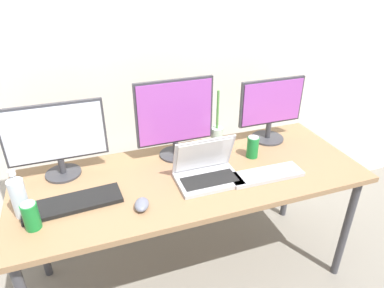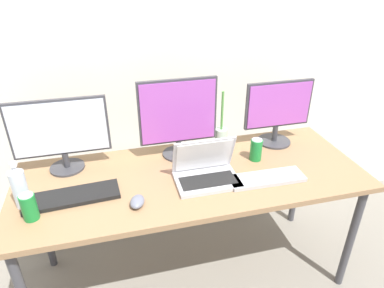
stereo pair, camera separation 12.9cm
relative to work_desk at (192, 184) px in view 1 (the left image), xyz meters
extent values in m
plane|color=gray|center=(0.00, 0.00, -0.68)|extent=(16.00, 16.00, 0.00)
cube|color=silver|center=(0.00, 0.59, 0.62)|extent=(7.00, 0.08, 2.60)
cylinder|color=#424247|center=(0.85, -0.29, -0.32)|extent=(0.04, 0.04, 0.71)
cylinder|color=#424247|center=(-0.85, 0.29, -0.32)|extent=(0.04, 0.04, 0.71)
cylinder|color=#424247|center=(0.85, 0.29, -0.32)|extent=(0.04, 0.04, 0.71)
cube|color=#93704C|center=(0.00, 0.00, 0.05)|extent=(1.81, 0.70, 0.03)
cylinder|color=#38383D|center=(-0.64, 0.22, 0.07)|extent=(0.18, 0.18, 0.01)
cylinder|color=#38383D|center=(-0.64, 0.22, 0.11)|extent=(0.03, 0.03, 0.08)
cube|color=#38383D|center=(-0.64, 0.22, 0.31)|extent=(0.49, 0.02, 0.30)
cube|color=silver|center=(-0.64, 0.21, 0.31)|extent=(0.46, 0.01, 0.28)
cylinder|color=#38383D|center=(-0.02, 0.22, 0.07)|extent=(0.19, 0.19, 0.01)
cylinder|color=#38383D|center=(-0.02, 0.22, 0.11)|extent=(0.03, 0.03, 0.08)
cube|color=#38383D|center=(-0.02, 0.22, 0.33)|extent=(0.43, 0.02, 0.36)
cube|color=#A54CB2|center=(-0.02, 0.20, 0.33)|extent=(0.41, 0.01, 0.34)
cylinder|color=#38383D|center=(0.58, 0.22, 0.07)|extent=(0.20, 0.20, 0.01)
cylinder|color=#38383D|center=(0.58, 0.22, 0.12)|extent=(0.03, 0.03, 0.10)
cube|color=#38383D|center=(0.58, 0.22, 0.31)|extent=(0.41, 0.02, 0.28)
cube|color=#A54CB2|center=(0.58, 0.20, 0.31)|extent=(0.38, 0.01, 0.25)
cube|color=#B7B7BC|center=(0.06, -0.09, 0.07)|extent=(0.32, 0.21, 0.02)
cube|color=black|center=(0.06, -0.11, 0.08)|extent=(0.28, 0.12, 0.00)
cube|color=#B7B7BC|center=(0.06, -0.02, 0.18)|extent=(0.32, 0.08, 0.20)
cube|color=white|center=(0.06, -0.03, 0.18)|extent=(0.28, 0.07, 0.18)
cube|color=black|center=(-0.60, -0.06, 0.07)|extent=(0.44, 0.17, 0.02)
cube|color=#B2B2B7|center=(0.35, -0.15, 0.07)|extent=(0.39, 0.13, 0.02)
ellipsoid|color=slate|center=(-0.31, -0.19, 0.08)|extent=(0.09, 0.11, 0.04)
cylinder|color=silver|center=(-0.81, -0.06, 0.15)|extent=(0.07, 0.07, 0.18)
cone|color=silver|center=(-0.81, -0.06, 0.26)|extent=(0.06, 0.06, 0.03)
cylinder|color=white|center=(-0.81, -0.06, 0.28)|extent=(0.03, 0.03, 0.02)
cylinder|color=#197F33|center=(0.38, 0.06, 0.12)|extent=(0.07, 0.07, 0.12)
cylinder|color=silver|center=(0.38, 0.06, 0.19)|extent=(0.06, 0.06, 0.00)
cylinder|color=#197F33|center=(-0.76, -0.16, 0.12)|extent=(0.07, 0.07, 0.12)
cylinder|color=silver|center=(-0.76, -0.16, 0.19)|extent=(0.06, 0.06, 0.00)
cylinder|color=#B2D1B7|center=(0.23, 0.22, 0.13)|extent=(0.07, 0.07, 0.13)
cylinder|color=#519342|center=(0.23, 0.22, 0.30)|extent=(0.01, 0.01, 0.23)
camera|label=1|loc=(-0.50, -1.41, 1.06)|focal=32.00mm
camera|label=2|loc=(-0.38, -1.45, 1.06)|focal=32.00mm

